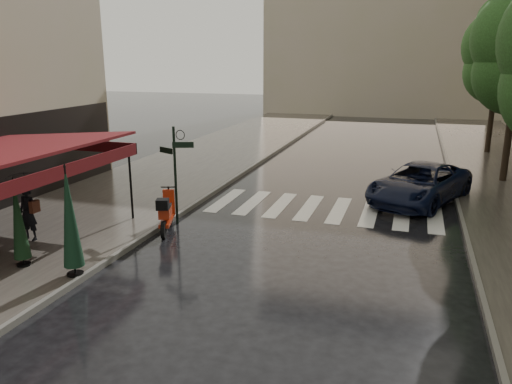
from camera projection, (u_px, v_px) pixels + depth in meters
The scene contains 13 objects.
ground at pixel (168, 264), 12.77m from camera, with size 120.00×120.00×0.00m, color black.
sidewalk_near at pixel (198, 162), 25.12m from camera, with size 6.00×60.00×0.12m, color #38332D.
curb_near at pixel (255, 165), 24.23m from camera, with size 0.12×60.00×0.16m, color #595651.
curb_far at pixel (451, 178), 21.63m from camera, with size 0.12×60.00×0.16m, color #595651.
crosswalk at pixel (324, 209), 17.43m from camera, with size 7.85×3.20×0.01m.
signpost at pixel (175, 167), 15.41m from camera, with size 1.17×0.29×3.10m.
backdrop_building at pixel (392, 1), 44.30m from camera, with size 22.00×6.00×20.00m, color tan.
tree_far at pixel (499, 51), 26.02m from camera, with size 3.80×3.80×8.16m.
pedestrian_with_umbrella at pixel (25, 185), 13.73m from camera, with size 0.94×0.96×2.40m.
scooter at pixel (166, 213), 15.03m from camera, with size 0.86×1.81×1.23m.
parked_car at pixel (420, 184), 18.07m from camera, with size 2.33×5.06×1.41m, color black.
parasol_front at pixel (70, 217), 11.47m from camera, with size 0.48×0.48×2.68m.
parasol_back at pixel (18, 220), 12.08m from camera, with size 0.41×0.41×2.21m.
Camera 1 is at (5.74, -10.62, 5.09)m, focal length 35.00 mm.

